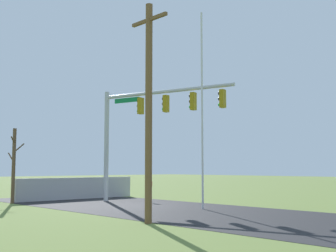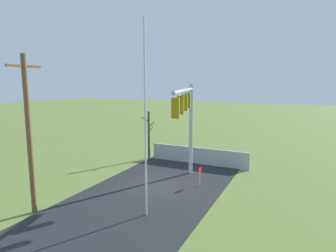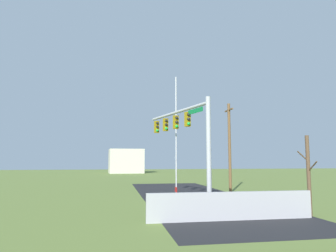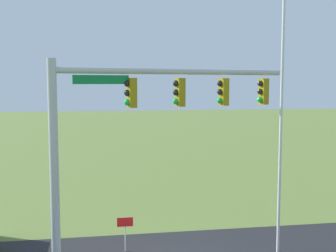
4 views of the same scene
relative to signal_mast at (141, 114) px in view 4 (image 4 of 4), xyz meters
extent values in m
cylinder|color=#B2B5BA|center=(2.72, 0.75, -1.56)|extent=(0.28, 0.28, 6.64)
cylinder|color=#B2B5BA|center=(-1.32, -0.36, 1.41)|extent=(8.13, 2.42, 0.20)
cube|color=#0F7238|center=(1.27, 0.35, 1.13)|extent=(1.74, 0.51, 0.28)
cube|color=#937A0F|center=(0.30, 0.08, 0.71)|extent=(0.33, 0.41, 0.96)
sphere|color=black|center=(0.44, 0.12, 1.01)|extent=(0.22, 0.22, 0.22)
sphere|color=black|center=(0.44, 0.12, 0.71)|extent=(0.22, 0.22, 0.22)
sphere|color=green|center=(0.44, 0.12, 0.41)|extent=(0.22, 0.22, 0.22)
cube|color=#937A0F|center=(-1.37, -0.38, 0.71)|extent=(0.33, 0.41, 0.96)
sphere|color=black|center=(-1.23, -0.34, 1.01)|extent=(0.22, 0.22, 0.22)
sphere|color=black|center=(-1.23, -0.34, 0.71)|extent=(0.22, 0.22, 0.22)
sphere|color=green|center=(-1.23, -0.34, 0.41)|extent=(0.22, 0.22, 0.22)
cube|color=#937A0F|center=(-3.04, -0.84, 0.71)|extent=(0.33, 0.41, 0.96)
sphere|color=black|center=(-2.90, -0.80, 1.01)|extent=(0.22, 0.22, 0.22)
sphere|color=black|center=(-2.90, -0.80, 0.71)|extent=(0.22, 0.22, 0.22)
sphere|color=green|center=(-2.90, -0.80, 0.41)|extent=(0.22, 0.22, 0.22)
cube|color=#937A0F|center=(-4.71, -1.30, 0.71)|extent=(0.33, 0.41, 0.96)
sphere|color=black|center=(-4.57, -1.26, 1.01)|extent=(0.22, 0.22, 0.22)
sphere|color=black|center=(-4.57, -1.26, 0.71)|extent=(0.22, 0.22, 0.22)
sphere|color=green|center=(-4.57, -1.26, 0.41)|extent=(0.22, 0.22, 0.22)
cylinder|color=silver|center=(-4.71, 0.31, 0.02)|extent=(0.10, 0.10, 9.82)
cylinder|color=silver|center=(0.50, -0.76, -4.44)|extent=(0.04, 0.04, 0.90)
cube|color=red|center=(0.50, -0.76, -3.83)|extent=(0.56, 0.02, 0.32)
camera|label=1|loc=(-18.92, 16.15, -2.89)|focal=46.27mm
camera|label=2|loc=(-16.79, -6.68, 1.90)|focal=30.72mm
camera|label=3|loc=(20.00, -4.65, -1.97)|focal=33.07mm
camera|label=4|loc=(1.46, 14.10, 1.03)|focal=46.54mm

